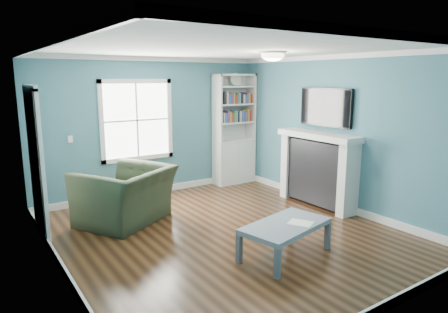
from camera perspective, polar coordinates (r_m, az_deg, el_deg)
floor at (r=5.89m, az=0.28°, el=-10.96°), size 5.00×5.00×0.00m
room_walls at (r=5.49m, az=0.29°, el=4.51°), size 5.00×5.00×5.00m
trim at (r=5.54m, az=0.29°, el=0.96°), size 4.50×5.00×2.60m
window at (r=7.56m, az=-12.34°, el=5.08°), size 1.40×0.06×1.50m
bookshelf at (r=8.46m, az=1.42°, el=2.36°), size 0.90×0.35×2.31m
fireplace at (r=7.16m, az=13.25°, el=-1.91°), size 0.44×1.58×1.30m
tv at (r=7.09m, az=14.32°, el=6.83°), size 0.06×1.10×0.65m
door at (r=6.08m, az=-25.30°, el=-0.78°), size 0.12×0.98×2.17m
ceiling_fixture at (r=6.09m, az=6.98°, el=14.19°), size 0.38×0.38×0.15m
light_switch at (r=7.24m, az=-21.10°, el=2.33°), size 0.08×0.01×0.12m
recliner at (r=6.36m, az=-13.91°, el=-4.15°), size 1.56×1.40×1.15m
coffee_table at (r=5.15m, az=8.78°, el=-10.01°), size 1.28×0.87×0.43m
paper_sheet at (r=5.18m, az=10.90°, el=-9.28°), size 0.34×0.37×0.00m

